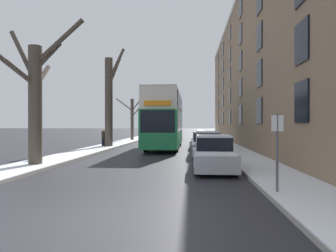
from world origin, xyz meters
TOP-DOWN VIEW (x-y plane):
  - ground_plane at (0.00, 0.00)m, footprint 320.00×320.00m
  - sidewalk_left at (-5.26, 53.00)m, footprint 2.21×130.00m
  - sidewalk_right at (5.26, 53.00)m, footprint 2.21×130.00m
  - terrace_facade_right at (10.86, 23.63)m, footprint 9.10×48.55m
  - bare_tree_left_0 at (-5.11, 7.41)m, footprint 3.75×3.84m
  - bare_tree_left_1 at (-4.88, 19.19)m, footprint 1.94×2.93m
  - bare_tree_left_2 at (-5.13, 30.26)m, footprint 3.76×2.09m
  - double_decker_bus at (-0.06, 18.90)m, footprint 2.55×11.45m
  - parked_car_0 at (3.06, 7.01)m, footprint 1.70×4.18m
  - parked_car_1 at (3.06, 12.89)m, footprint 1.85×4.51m
  - parked_car_2 at (3.06, 18.70)m, footprint 1.88×4.03m
  - pedestrian_left_sidewalk at (-5.44, 19.28)m, footprint 0.35×0.35m
  - street_sign_post at (4.45, 2.35)m, footprint 0.32×0.07m

SIDE VIEW (x-z plane):
  - ground_plane at x=0.00m, z-range 0.00..0.00m
  - sidewalk_left at x=-5.26m, z-range 0.00..0.16m
  - sidewalk_right at x=5.26m, z-range 0.00..0.16m
  - parked_car_2 at x=3.06m, z-range -0.06..1.38m
  - parked_car_0 at x=3.06m, z-range -0.07..1.47m
  - parked_car_1 at x=3.06m, z-range -0.07..1.50m
  - pedestrian_left_sidewalk at x=-5.44m, z-range 0.08..1.69m
  - street_sign_post at x=4.45m, z-range 0.18..2.45m
  - double_decker_bus at x=-0.06m, z-range 0.30..4.91m
  - bare_tree_left_2 at x=-5.13m, z-range 0.16..5.48m
  - bare_tree_left_0 at x=-5.11m, z-range -0.15..6.72m
  - bare_tree_left_1 at x=-4.88m, z-range 0.04..8.38m
  - terrace_facade_right at x=10.86m, z-range 0.00..14.31m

